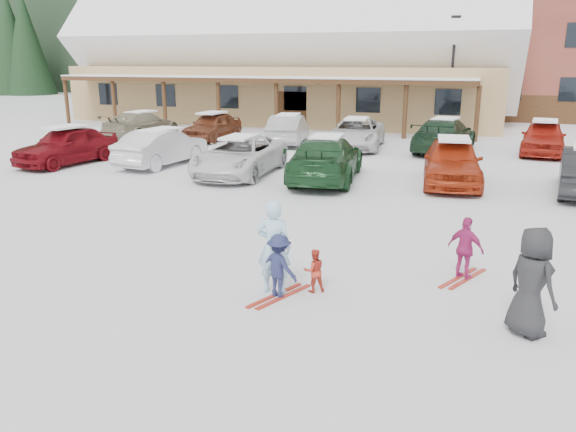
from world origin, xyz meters
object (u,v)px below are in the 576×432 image
(parked_car_4, at_px, (452,162))
(parked_car_7, at_px, (142,125))
(parked_car_11, at_px, (444,135))
(toddler_red, at_px, (314,270))
(child_magenta, at_px, (466,249))
(parked_car_1, at_px, (162,147))
(parked_car_12, at_px, (543,137))
(parked_car_8, at_px, (212,126))
(adult_skier, at_px, (274,247))
(child_navy, at_px, (279,266))
(lamp_post, at_px, (452,68))
(parked_car_0, at_px, (67,146))
(parked_car_3, at_px, (326,159))
(parked_car_10, at_px, (356,133))
(parked_car_9, at_px, (288,129))
(day_lodge, at_px, (287,61))
(parked_car_2, at_px, (240,156))
(bystander_dark, at_px, (532,282))

(parked_car_4, bearing_deg, parked_car_7, 152.60)
(parked_car_4, height_order, parked_car_11, parked_car_4)
(toddler_red, xyz_separation_m, child_magenta, (2.54, 1.50, 0.21))
(parked_car_1, relative_size, parked_car_12, 0.99)
(parked_car_4, height_order, parked_car_8, parked_car_4)
(adult_skier, xyz_separation_m, child_magenta, (3.21, 1.76, -0.25))
(child_navy, distance_m, parked_car_7, 22.13)
(lamp_post, height_order, parked_car_1, lamp_post)
(parked_car_1, height_order, parked_car_4, parked_car_4)
(parked_car_0, height_order, parked_car_1, parked_car_0)
(parked_car_11, bearing_deg, adult_skier, 92.50)
(adult_skier, distance_m, child_magenta, 3.67)
(toddler_red, height_order, parked_car_8, parked_car_8)
(lamp_post, bearing_deg, parked_car_3, -102.08)
(parked_car_4, height_order, parked_car_12, parked_car_4)
(parked_car_10, bearing_deg, parked_car_12, 2.14)
(lamp_post, xyz_separation_m, parked_car_7, (-15.29, -7.47, -2.88))
(parked_car_8, distance_m, parked_car_12, 15.81)
(parked_car_3, distance_m, parked_car_12, 11.37)
(lamp_post, bearing_deg, parked_car_9, -136.18)
(parked_car_8, bearing_deg, parked_car_0, -103.29)
(day_lodge, distance_m, adult_skier, 30.22)
(child_navy, xyz_separation_m, parked_car_1, (-8.72, 10.54, 0.14))
(day_lodge, distance_m, child_magenta, 29.82)
(parked_car_2, height_order, parked_car_11, parked_car_11)
(parked_car_2, bearing_deg, parked_car_0, -179.71)
(adult_skier, bearing_deg, parked_car_10, -86.80)
(parked_car_9, distance_m, parked_car_12, 11.67)
(adult_skier, distance_m, child_navy, 0.37)
(day_lodge, distance_m, parked_car_12, 18.89)
(bystander_dark, distance_m, parked_car_9, 20.38)
(parked_car_12, bearing_deg, toddler_red, -100.56)
(parked_car_4, bearing_deg, parked_car_10, 119.62)
(parked_car_2, xyz_separation_m, parked_car_3, (3.22, 0.06, 0.07))
(child_navy, height_order, parked_car_7, parked_car_7)
(child_navy, bearing_deg, day_lodge, -48.83)
(parked_car_7, bearing_deg, parked_car_3, 154.72)
(adult_skier, relative_size, parked_car_8, 0.41)
(adult_skier, xyz_separation_m, bystander_dark, (4.21, -0.25, -0.01))
(parked_car_9, bearing_deg, adult_skier, 98.76)
(parked_car_4, bearing_deg, parked_car_12, 60.61)
(day_lodge, distance_m, parked_car_11, 16.16)
(bystander_dark, distance_m, parked_car_8, 22.65)
(parked_car_1, distance_m, parked_car_12, 16.43)
(parked_car_7, height_order, parked_car_11, parked_car_11)
(parked_car_2, xyz_separation_m, parked_car_4, (7.37, 0.80, 0.08))
(parked_car_1, distance_m, parked_car_4, 11.03)
(parked_car_7, bearing_deg, child_magenta, 143.96)
(lamp_post, bearing_deg, toddler_red, -91.94)
(day_lodge, distance_m, parked_car_1, 18.44)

